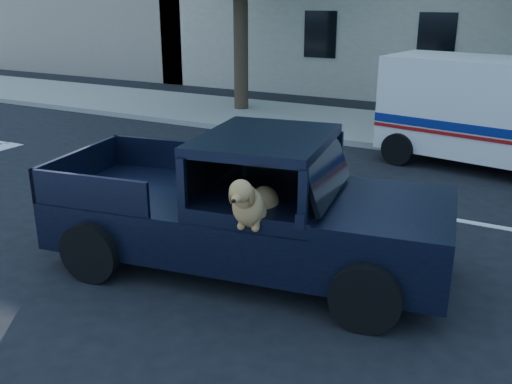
# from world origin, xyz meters

# --- Properties ---
(ground) EXTENTS (120.00, 120.00, 0.00)m
(ground) POSITION_xyz_m (0.00, 0.00, 0.00)
(ground) COLOR black
(ground) RESTS_ON ground
(far_sidewalk) EXTENTS (60.00, 4.00, 0.15)m
(far_sidewalk) POSITION_xyz_m (0.00, 9.20, 0.07)
(far_sidewalk) COLOR gray
(far_sidewalk) RESTS_ON ground
(lane_stripes) EXTENTS (21.60, 0.14, 0.01)m
(lane_stripes) POSITION_xyz_m (2.00, 3.40, 0.01)
(lane_stripes) COLOR silver
(lane_stripes) RESTS_ON ground
(pickup_truck) EXTENTS (5.47, 2.95, 1.87)m
(pickup_truck) POSITION_xyz_m (1.31, 0.26, 0.63)
(pickup_truck) COLOR black
(pickup_truck) RESTS_ON ground
(mail_truck) EXTENTS (4.45, 2.72, 2.29)m
(mail_truck) POSITION_xyz_m (3.39, 6.90, 1.00)
(mail_truck) COLOR silver
(mail_truck) RESTS_ON ground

